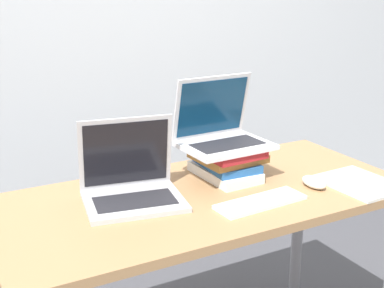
% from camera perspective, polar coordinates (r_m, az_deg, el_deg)
% --- Properties ---
extents(wall_back, '(8.00, 0.05, 2.70)m').
position_cam_1_polar(wall_back, '(2.67, -10.62, 14.60)').
color(wall_back, silver).
rests_on(wall_back, ground_plane).
extents(desk, '(1.40, 0.65, 0.77)m').
position_cam_1_polar(desk, '(1.84, 1.37, -8.05)').
color(desk, '#9E754C').
rests_on(desk, ground_plane).
extents(laptop_left, '(0.35, 0.30, 0.26)m').
position_cam_1_polar(laptop_left, '(1.74, -6.50, -4.33)').
color(laptop_left, '#B2B2B7').
rests_on(laptop_left, desk).
extents(book_stack, '(0.23, 0.27, 0.12)m').
position_cam_1_polar(book_stack, '(1.93, 3.64, -1.78)').
color(book_stack, white).
rests_on(book_stack, desk).
extents(laptop_on_books, '(0.31, 0.25, 0.24)m').
position_cam_1_polar(laptop_on_books, '(1.90, 3.09, 1.27)').
color(laptop_on_books, silver).
rests_on(laptop_on_books, book_stack).
extents(wireless_keyboard, '(0.31, 0.12, 0.01)m').
position_cam_1_polar(wireless_keyboard, '(1.73, 7.33, -6.15)').
color(wireless_keyboard, white).
rests_on(wireless_keyboard, desk).
extents(mouse, '(0.06, 0.10, 0.04)m').
position_cam_1_polar(mouse, '(1.89, 12.87, -3.99)').
color(mouse, white).
rests_on(mouse, desk).
extents(notepad, '(0.23, 0.28, 0.01)m').
position_cam_1_polar(notepad, '(1.96, 17.44, -4.01)').
color(notepad, silver).
rests_on(notepad, desk).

